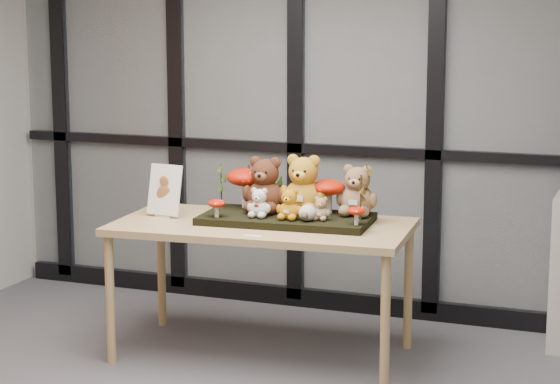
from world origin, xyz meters
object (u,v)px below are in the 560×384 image
at_px(bear_tan_back, 357,188).
at_px(mushroom_front_right, 356,215).
at_px(bear_beige_small, 321,207).
at_px(mushroom_back_right, 328,195).
at_px(display_table, 262,235).
at_px(bear_brown_medium, 265,182).
at_px(plush_cream_hedgehog, 308,212).
at_px(diorama_tray, 286,219).
at_px(bear_pooh_yellow, 304,181).
at_px(bear_white_bow, 259,201).
at_px(mushroom_back_left, 246,186).
at_px(mushroom_front_left, 217,207).
at_px(sign_holder, 165,193).
at_px(bear_small_yellow, 289,202).

distance_m(bear_tan_back, mushroom_front_right, 0.28).
bearing_deg(bear_beige_small, mushroom_back_right, 92.16).
xyz_separation_m(display_table, bear_brown_medium, (-0.03, 0.12, 0.28)).
distance_m(plush_cream_hedgehog, mushroom_front_right, 0.28).
height_order(diorama_tray, bear_pooh_yellow, bear_pooh_yellow).
height_order(bear_tan_back, mushroom_back_right, bear_tan_back).
distance_m(display_table, bear_white_bow, 0.20).
bearing_deg(bear_tan_back, display_table, -160.45).
relative_size(diorama_tray, bear_white_bow, 5.21).
height_order(diorama_tray, plush_cream_hedgehog, plush_cream_hedgehog).
bearing_deg(display_table, bear_brown_medium, 99.31).
xyz_separation_m(bear_pooh_yellow, mushroom_front_right, (0.37, -0.20, -0.13)).
relative_size(bear_brown_medium, mushroom_back_right, 1.64).
relative_size(mushroom_back_left, mushroom_front_left, 2.29).
bearing_deg(sign_holder, bear_tan_back, 20.11).
distance_m(diorama_tray, mushroom_front_right, 0.46).
relative_size(bear_small_yellow, mushroom_front_left, 1.73).
distance_m(bear_tan_back, bear_white_bow, 0.55).
distance_m(bear_beige_small, mushroom_front_left, 0.57).
distance_m(bear_brown_medium, mushroom_back_right, 0.36).
bearing_deg(mushroom_back_left, display_table, -48.50).
height_order(bear_brown_medium, plush_cream_hedgehog, bear_brown_medium).
distance_m(mushroom_front_left, mushroom_front_right, 0.78).
bearing_deg(plush_cream_hedgehog, mushroom_front_right, -6.17).
relative_size(plush_cream_hedgehog, sign_holder, 0.32).
xyz_separation_m(display_table, mushroom_front_left, (-0.22, -0.12, 0.16)).
xyz_separation_m(bear_white_bow, sign_holder, (-0.58, 0.01, 0.01)).
bearing_deg(plush_cream_hedgehog, bear_tan_back, 46.13).
bearing_deg(bear_white_bow, mushroom_front_left, -163.50).
relative_size(bear_brown_medium, mushroom_back_left, 1.38).
xyz_separation_m(display_table, bear_pooh_yellow, (0.18, 0.16, 0.29)).
relative_size(bear_pooh_yellow, mushroom_back_left, 1.46).
distance_m(bear_pooh_yellow, sign_holder, 0.80).
height_order(bear_pooh_yellow, sign_holder, bear_pooh_yellow).
relative_size(diorama_tray, mushroom_front_right, 8.74).
bearing_deg(mushroom_back_right, bear_beige_small, -83.52).
bearing_deg(mushroom_front_left, bear_beige_small, 12.85).
xyz_separation_m(bear_brown_medium, mushroom_back_right, (0.34, 0.08, -0.07)).
distance_m(bear_tan_back, mushroom_back_right, 0.17).
bearing_deg(mushroom_back_left, diorama_tray, -24.43).
xyz_separation_m(display_table, bear_small_yellow, (0.17, -0.03, 0.20)).
distance_m(bear_brown_medium, bear_tan_back, 0.52).
relative_size(bear_white_bow, bear_beige_small, 1.26).
distance_m(bear_tan_back, bear_beige_small, 0.26).
height_order(mushroom_back_left, mushroom_back_right, mushroom_back_left).
bearing_deg(display_table, mushroom_front_right, -8.81).
distance_m(diorama_tray, sign_holder, 0.72).
distance_m(diorama_tray, mushroom_front_left, 0.39).
height_order(diorama_tray, mushroom_back_left, mushroom_back_left).
distance_m(mushroom_back_right, mushroom_front_right, 0.35).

